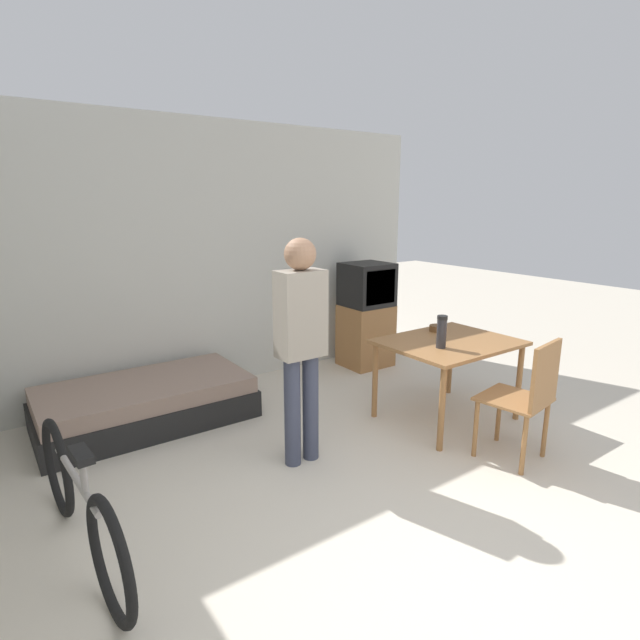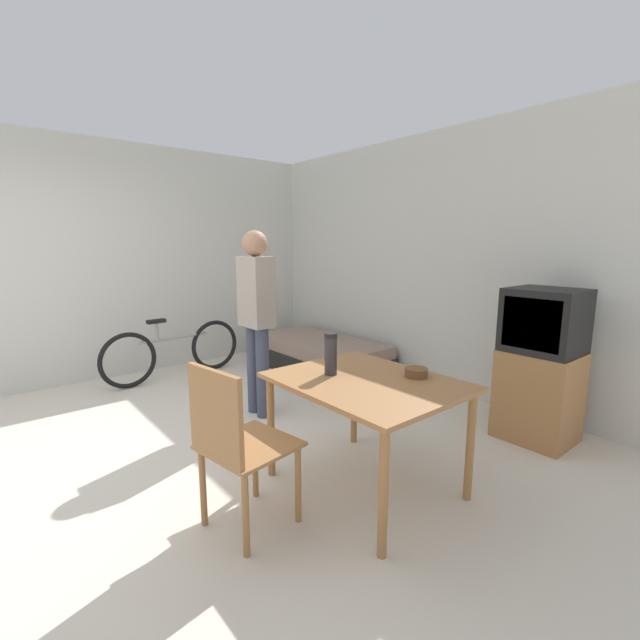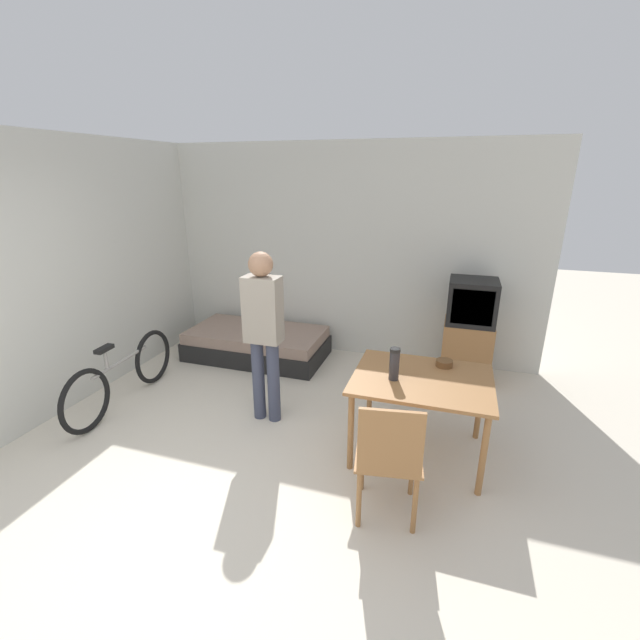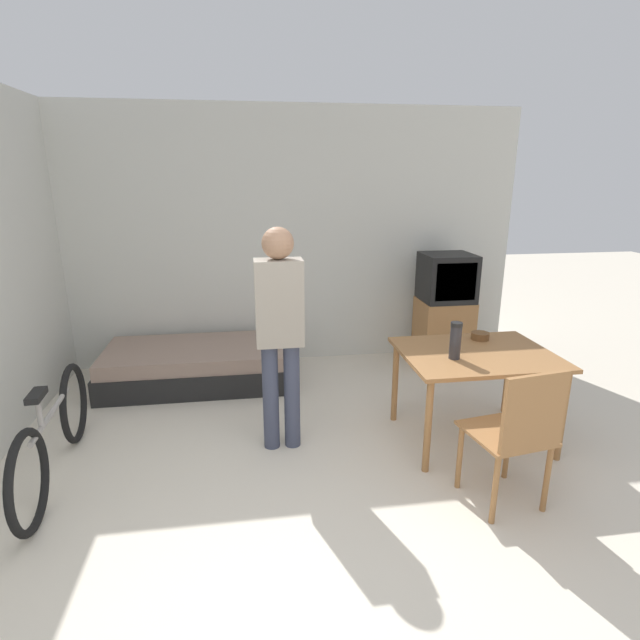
{
  "view_description": "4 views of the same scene",
  "coord_description": "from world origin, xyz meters",
  "px_view_note": "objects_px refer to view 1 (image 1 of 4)",
  "views": [
    {
      "loc": [
        -1.96,
        -1.48,
        1.92
      ],
      "look_at": [
        0.47,
        1.95,
        0.91
      ],
      "focal_mm": 28.0,
      "sensor_mm": 36.0,
      "label": 1
    },
    {
      "loc": [
        3.17,
        -0.56,
        1.56
      ],
      "look_at": [
        0.24,
        1.86,
        0.88
      ],
      "focal_mm": 24.0,
      "sensor_mm": 36.0,
      "label": 2
    },
    {
      "loc": [
        1.55,
        -2.0,
        2.33
      ],
      "look_at": [
        0.39,
        1.61,
        1.02
      ],
      "focal_mm": 24.0,
      "sensor_mm": 36.0,
      "label": 3
    },
    {
      "loc": [
        -0.31,
        -2.04,
        2.02
      ],
      "look_at": [
        0.24,
        1.63,
        0.93
      ],
      "focal_mm": 28.0,
      "sensor_mm": 36.0,
      "label": 4
    }
  ],
  "objects_px": {
    "thermos_flask": "(442,330)",
    "mate_bowl": "(437,328)",
    "tv": "(366,315)",
    "bicycle": "(80,505)",
    "person_standing": "(301,336)",
    "daybed": "(146,403)",
    "dining_table": "(449,350)",
    "wooden_chair": "(527,394)"
  },
  "relations": [
    {
      "from": "person_standing",
      "to": "thermos_flask",
      "type": "bearing_deg",
      "value": -9.44
    },
    {
      "from": "bicycle",
      "to": "person_standing",
      "type": "bearing_deg",
      "value": 7.06
    },
    {
      "from": "tv",
      "to": "daybed",
      "type": "bearing_deg",
      "value": -177.51
    },
    {
      "from": "wooden_chair",
      "to": "thermos_flask",
      "type": "xyz_separation_m",
      "value": [
        -0.1,
        0.75,
        0.33
      ]
    },
    {
      "from": "person_standing",
      "to": "mate_bowl",
      "type": "distance_m",
      "value": 1.66
    },
    {
      "from": "bicycle",
      "to": "thermos_flask",
      "type": "xyz_separation_m",
      "value": [
        2.8,
        -0.02,
        0.55
      ]
    },
    {
      "from": "daybed",
      "to": "bicycle",
      "type": "xyz_separation_m",
      "value": [
        -0.8,
        -1.53,
        0.14
      ]
    },
    {
      "from": "daybed",
      "to": "tv",
      "type": "height_order",
      "value": "tv"
    },
    {
      "from": "person_standing",
      "to": "thermos_flask",
      "type": "xyz_separation_m",
      "value": [
        1.25,
        -0.21,
        -0.1
      ]
    },
    {
      "from": "bicycle",
      "to": "mate_bowl",
      "type": "height_order",
      "value": "mate_bowl"
    },
    {
      "from": "tv",
      "to": "mate_bowl",
      "type": "distance_m",
      "value": 1.31
    },
    {
      "from": "tv",
      "to": "person_standing",
      "type": "relative_size",
      "value": 0.73
    },
    {
      "from": "dining_table",
      "to": "tv",
      "type": "bearing_deg",
      "value": 76.15
    },
    {
      "from": "wooden_chair",
      "to": "thermos_flask",
      "type": "height_order",
      "value": "thermos_flask"
    },
    {
      "from": "tv",
      "to": "mate_bowl",
      "type": "bearing_deg",
      "value": -99.97
    },
    {
      "from": "thermos_flask",
      "to": "mate_bowl",
      "type": "xyz_separation_m",
      "value": [
        0.38,
        0.39,
        -0.12
      ]
    },
    {
      "from": "dining_table",
      "to": "thermos_flask",
      "type": "xyz_separation_m",
      "value": [
        -0.22,
        -0.1,
        0.23
      ]
    },
    {
      "from": "daybed",
      "to": "tv",
      "type": "relative_size",
      "value": 1.46
    },
    {
      "from": "bicycle",
      "to": "person_standing",
      "type": "height_order",
      "value": "person_standing"
    },
    {
      "from": "daybed",
      "to": "dining_table",
      "type": "distance_m",
      "value": 2.7
    },
    {
      "from": "wooden_chair",
      "to": "bicycle",
      "type": "relative_size",
      "value": 0.57
    },
    {
      "from": "dining_table",
      "to": "wooden_chair",
      "type": "xyz_separation_m",
      "value": [
        -0.13,
        -0.86,
        -0.1
      ]
    },
    {
      "from": "tv",
      "to": "bicycle",
      "type": "distance_m",
      "value": 3.8
    },
    {
      "from": "dining_table",
      "to": "bicycle",
      "type": "distance_m",
      "value": 3.05
    },
    {
      "from": "bicycle",
      "to": "thermos_flask",
      "type": "bearing_deg",
      "value": -0.32
    },
    {
      "from": "dining_table",
      "to": "mate_bowl",
      "type": "bearing_deg",
      "value": 60.52
    },
    {
      "from": "daybed",
      "to": "wooden_chair",
      "type": "relative_size",
      "value": 1.89
    },
    {
      "from": "daybed",
      "to": "person_standing",
      "type": "relative_size",
      "value": 1.07
    },
    {
      "from": "thermos_flask",
      "to": "mate_bowl",
      "type": "bearing_deg",
      "value": 45.09
    },
    {
      "from": "wooden_chair",
      "to": "person_standing",
      "type": "height_order",
      "value": "person_standing"
    },
    {
      "from": "daybed",
      "to": "wooden_chair",
      "type": "bearing_deg",
      "value": -47.65
    },
    {
      "from": "mate_bowl",
      "to": "bicycle",
      "type": "bearing_deg",
      "value": -173.39
    },
    {
      "from": "daybed",
      "to": "dining_table",
      "type": "bearing_deg",
      "value": -33.0
    },
    {
      "from": "bicycle",
      "to": "thermos_flask",
      "type": "distance_m",
      "value": 2.86
    },
    {
      "from": "tv",
      "to": "mate_bowl",
      "type": "height_order",
      "value": "tv"
    },
    {
      "from": "wooden_chair",
      "to": "person_standing",
      "type": "xyz_separation_m",
      "value": [
        -1.35,
        0.96,
        0.44
      ]
    },
    {
      "from": "tv",
      "to": "bicycle",
      "type": "height_order",
      "value": "tv"
    },
    {
      "from": "tv",
      "to": "thermos_flask",
      "type": "xyz_separation_m",
      "value": [
        -0.61,
        -1.66,
        0.26
      ]
    },
    {
      "from": "daybed",
      "to": "mate_bowl",
      "type": "relative_size",
      "value": 12.38
    },
    {
      "from": "daybed",
      "to": "mate_bowl",
      "type": "xyz_separation_m",
      "value": [
        2.39,
        -1.17,
        0.57
      ]
    },
    {
      "from": "daybed",
      "to": "bicycle",
      "type": "bearing_deg",
      "value": -117.45
    },
    {
      "from": "dining_table",
      "to": "person_standing",
      "type": "bearing_deg",
      "value": 175.88
    }
  ]
}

